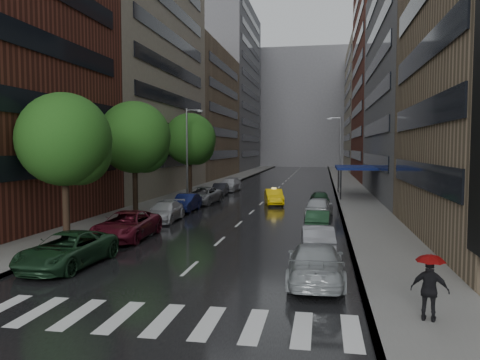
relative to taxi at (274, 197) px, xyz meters
The scene contains 18 objects.
ground 27.42m from the taxi, 92.60° to the right, with size 220.00×220.00×0.00m, color gray.
road 22.67m from the taxi, 93.15° to the left, with size 14.00×140.00×0.01m, color black.
sidewalk_left 24.84m from the taxi, 114.37° to the left, with size 4.00×140.00×0.15m, color gray.
sidewalk_right 23.92m from the taxi, 71.08° to the left, with size 4.00×140.00×0.15m, color gray.
crosswalk 29.41m from the taxi, 92.04° to the right, with size 13.15×2.80×0.01m.
buildings_left 38.52m from the taxi, 117.35° to the left, with size 8.00×108.00×38.00m.
buildings_right 35.41m from the taxi, 64.87° to the left, with size 8.05×109.10×36.00m.
building_far 91.91m from the taxi, 90.79° to the left, with size 40.00×14.00×32.00m, color slate.
tree_near 21.63m from the taxi, 117.88° to the right, with size 5.21×5.21×8.31m.
tree_mid 14.17m from the taxi, 138.51° to the right, with size 5.51×5.51×8.79m.
tree_far 12.99m from the taxi, 146.54° to the left, with size 5.63×5.63×8.98m.
taxi is the anchor object (origin of this frame).
parked_cars_left 9.95m from the taxi, 131.92° to the right, with size 3.08×41.84×1.58m.
parked_cars_right 15.03m from the taxi, 73.95° to the right, with size 2.30×29.76×1.57m.
ped_red_umbrella 29.41m from the taxi, 75.17° to the right, with size 1.16×0.82×2.01m.
street_lamp_left 10.23m from the taxi, 163.71° to the left, with size 1.74×0.22×9.00m.
street_lamp_right 19.23m from the taxi, 69.82° to the left, with size 1.74×0.22×9.00m.
awning 11.13m from the taxi, 44.56° to the left, with size 4.00×8.00×3.12m.
Camera 1 is at (5.62, -15.28, 5.26)m, focal length 35.00 mm.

